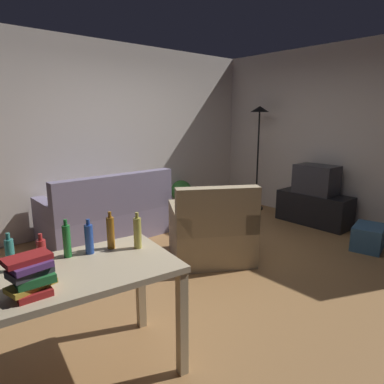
# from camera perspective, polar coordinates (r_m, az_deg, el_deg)

# --- Properties ---
(ground_plane) EXTENTS (5.20, 4.40, 0.02)m
(ground_plane) POSITION_cam_1_polar(r_m,az_deg,el_deg) (3.95, 3.72, -12.25)
(ground_plane) COLOR #9E7042
(wall_rear) EXTENTS (5.20, 0.10, 2.70)m
(wall_rear) POSITION_cam_1_polar(r_m,az_deg,el_deg) (5.38, -12.90, 9.12)
(wall_rear) COLOR silver
(wall_rear) RESTS_ON ground_plane
(wall_right) EXTENTS (0.10, 4.40, 2.70)m
(wall_right) POSITION_cam_1_polar(r_m,az_deg,el_deg) (5.73, 23.05, 8.64)
(wall_right) COLOR beige
(wall_right) RESTS_ON ground_plane
(couch) EXTENTS (1.66, 0.84, 0.92)m
(couch) POSITION_cam_1_polar(r_m,az_deg,el_deg) (4.80, -13.91, -3.98)
(couch) COLOR gray
(couch) RESTS_ON ground_plane
(tv_stand) EXTENTS (0.44, 1.10, 0.48)m
(tv_stand) POSITION_cam_1_polar(r_m,az_deg,el_deg) (5.64, 19.68, -2.62)
(tv_stand) COLOR black
(tv_stand) RESTS_ON ground_plane
(tv) EXTENTS (0.41, 0.60, 0.44)m
(tv) POSITION_cam_1_polar(r_m,az_deg,el_deg) (5.54, 20.05, 1.99)
(tv) COLOR #2D2D33
(tv) RESTS_ON tv_stand
(torchiere_lamp) EXTENTS (0.32, 0.32, 1.81)m
(torchiere_lamp) POSITION_cam_1_polar(r_m,az_deg,el_deg) (6.09, 11.11, 10.18)
(torchiere_lamp) COLOR black
(torchiere_lamp) RESTS_ON ground_plane
(desk) EXTENTS (1.28, 0.85, 0.76)m
(desk) POSITION_cam_1_polar(r_m,az_deg,el_deg) (2.25, -18.82, -14.61)
(desk) COLOR #C6B28E
(desk) RESTS_ON ground_plane
(potted_plant) EXTENTS (0.36, 0.36, 0.57)m
(potted_plant) POSITION_cam_1_polar(r_m,az_deg,el_deg) (5.87, -1.79, -0.37)
(potted_plant) COLOR brown
(potted_plant) RESTS_ON ground_plane
(armchair) EXTENTS (1.20, 1.18, 0.92)m
(armchair) POSITION_cam_1_polar(r_m,az_deg,el_deg) (4.00, 3.27, -6.81)
(armchair) COLOR tan
(armchair) RESTS_ON ground_plane
(storage_box) EXTENTS (0.54, 0.44, 0.30)m
(storage_box) POSITION_cam_1_polar(r_m,az_deg,el_deg) (4.89, 27.37, -6.72)
(storage_box) COLOR #386084
(storage_box) RESTS_ON ground_plane
(bottle_tall) EXTENTS (0.05, 0.05, 0.24)m
(bottle_tall) POSITION_cam_1_polar(r_m,az_deg,el_deg) (2.28, -28.10, -9.21)
(bottle_tall) COLOR teal
(bottle_tall) RESTS_ON desk
(bottle_red) EXTENTS (0.05, 0.05, 0.21)m
(bottle_red) POSITION_cam_1_polar(r_m,az_deg,el_deg) (2.28, -23.80, -9.22)
(bottle_red) COLOR #AD2323
(bottle_red) RESTS_ON desk
(bottle_green) EXTENTS (0.05, 0.05, 0.25)m
(bottle_green) POSITION_cam_1_polar(r_m,az_deg,el_deg) (2.35, -20.17, -7.62)
(bottle_green) COLOR #1E722D
(bottle_green) RESTS_ON desk
(bottle_blue) EXTENTS (0.06, 0.06, 0.24)m
(bottle_blue) POSITION_cam_1_polar(r_m,az_deg,el_deg) (2.37, -16.81, -7.45)
(bottle_blue) COLOR #2347A3
(bottle_blue) RESTS_ON desk
(bottle_amber) EXTENTS (0.05, 0.05, 0.26)m
(bottle_amber) POSITION_cam_1_polar(r_m,az_deg,el_deg) (2.41, -13.44, -6.56)
(bottle_amber) COLOR #9E6019
(bottle_amber) RESTS_ON desk
(bottle_squat) EXTENTS (0.05, 0.05, 0.25)m
(bottle_squat) POSITION_cam_1_polar(r_m,az_deg,el_deg) (2.38, -9.10, -6.68)
(bottle_squat) COLOR #BCB24C
(bottle_squat) RESTS_ON desk
(book_stack) EXTENTS (0.25, 0.18, 0.21)m
(book_stack) POSITION_cam_1_polar(r_m,az_deg,el_deg) (1.95, -25.27, -12.43)
(book_stack) COLOR maroon
(book_stack) RESTS_ON desk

